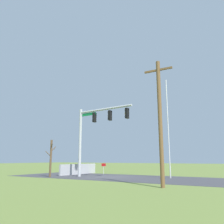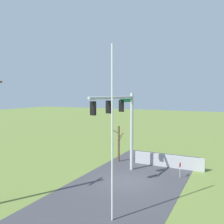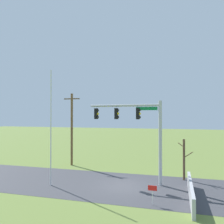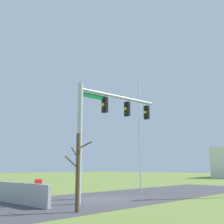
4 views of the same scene
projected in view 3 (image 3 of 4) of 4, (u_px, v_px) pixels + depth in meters
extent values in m
plane|color=olive|center=(123.00, 186.00, 18.66)|extent=(160.00, 160.00, 0.00)
cube|color=#3D3D42|center=(77.00, 182.00, 19.75)|extent=(28.00, 8.00, 0.01)
cube|color=#B7B5AD|center=(173.00, 186.00, 18.54)|extent=(6.00, 6.00, 0.01)
cube|color=#A8A8AD|center=(191.00, 191.00, 15.58)|extent=(0.20, 6.41, 1.16)
cylinder|color=#B2B5BA|center=(160.00, 143.00, 18.86)|extent=(0.28, 0.28, 6.86)
cylinder|color=#B2B5BA|center=(124.00, 105.00, 20.02)|extent=(6.21, 0.78, 0.20)
cube|color=#0F7238|center=(147.00, 109.00, 19.30)|extent=(1.79, 0.20, 0.28)
cube|color=black|center=(138.00, 114.00, 19.56)|extent=(0.27, 0.38, 0.96)
sphere|color=black|center=(140.00, 110.00, 19.51)|extent=(0.22, 0.22, 0.22)
sphere|color=yellow|center=(140.00, 114.00, 19.51)|extent=(0.22, 0.22, 0.22)
sphere|color=black|center=(140.00, 117.00, 19.50)|extent=(0.22, 0.22, 0.22)
cube|color=black|center=(116.00, 114.00, 20.26)|extent=(0.27, 0.38, 0.96)
sphere|color=black|center=(118.00, 110.00, 20.21)|extent=(0.22, 0.22, 0.22)
sphere|color=yellow|center=(118.00, 114.00, 20.20)|extent=(0.22, 0.22, 0.22)
sphere|color=black|center=(118.00, 117.00, 20.20)|extent=(0.22, 0.22, 0.22)
cube|color=black|center=(96.00, 114.00, 20.96)|extent=(0.27, 0.38, 0.96)
sphere|color=black|center=(98.00, 110.00, 20.90)|extent=(0.22, 0.22, 0.22)
sphere|color=yellow|center=(98.00, 114.00, 20.90)|extent=(0.22, 0.22, 0.22)
sphere|color=black|center=(98.00, 117.00, 20.90)|extent=(0.22, 0.22, 0.22)
cylinder|color=silver|center=(51.00, 127.00, 18.94)|extent=(0.10, 0.10, 9.36)
cylinder|color=brown|center=(72.00, 129.00, 26.48)|extent=(0.26, 0.26, 8.14)
cube|color=brown|center=(72.00, 99.00, 26.53)|extent=(1.90, 0.12, 0.12)
cylinder|color=brown|center=(184.00, 160.00, 20.39)|extent=(0.20, 0.20, 3.57)
cylinder|color=brown|center=(188.00, 155.00, 20.30)|extent=(0.78, 0.07, 0.57)
cylinder|color=brown|center=(181.00, 145.00, 20.66)|extent=(0.54, 0.47, 0.39)
cylinder|color=brown|center=(184.00, 150.00, 20.14)|extent=(0.12, 0.61, 0.55)
cylinder|color=silver|center=(152.00, 198.00, 14.74)|extent=(0.04, 0.04, 0.90)
cube|color=red|center=(152.00, 188.00, 14.74)|extent=(0.56, 0.02, 0.32)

